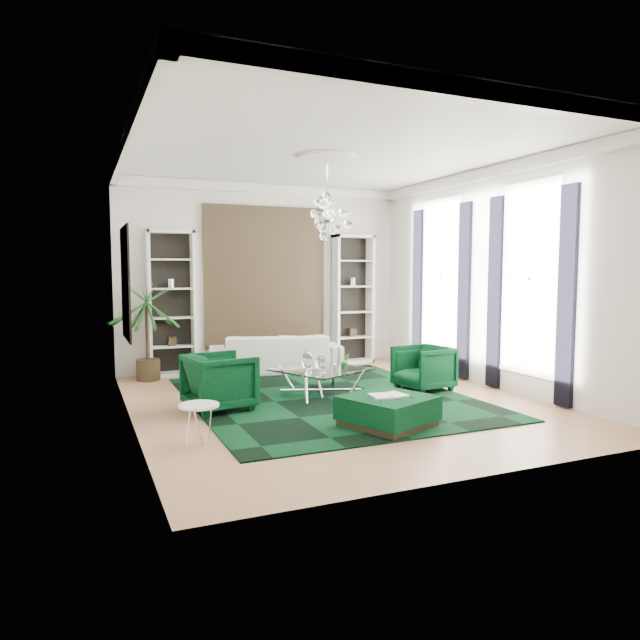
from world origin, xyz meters
name	(u,v)px	position (x,y,z in m)	size (l,w,h in m)	color
floor	(335,402)	(0.00, 0.00, -0.01)	(6.00, 7.00, 0.02)	tan
ceiling	(335,151)	(0.00, 0.00, 3.81)	(6.00, 7.00, 0.02)	white
wall_back	(265,277)	(0.00, 3.51, 1.90)	(6.00, 0.02, 3.80)	silver
wall_front	(488,284)	(0.00, -3.51, 1.90)	(6.00, 0.02, 3.80)	silver
wall_left	(127,281)	(-3.01, 0.00, 1.90)	(0.02, 7.00, 3.80)	silver
wall_right	(493,278)	(3.01, 0.00, 1.90)	(0.02, 7.00, 3.80)	silver
crown_molding	(335,159)	(0.00, 0.00, 3.70)	(6.00, 7.00, 0.18)	white
ceiling_medallion	(327,157)	(0.00, 0.30, 3.77)	(0.90, 0.90, 0.05)	white
tapestry	(266,277)	(0.00, 3.46, 1.90)	(2.50, 0.06, 2.80)	black
shelving_left	(171,303)	(-1.95, 3.31, 1.40)	(0.90, 0.38, 2.80)	white
shelving_right	(353,299)	(1.95, 3.31, 1.40)	(0.90, 0.38, 2.80)	white
painting	(127,283)	(-2.97, 0.60, 1.85)	(0.04, 1.30, 1.60)	black
window_near	(530,279)	(2.99, -0.90, 1.90)	(0.03, 1.10, 2.90)	white
curtain_near_a	(567,297)	(2.96, -1.68, 1.65)	(0.07, 0.30, 3.25)	black
curtain_near_b	(495,293)	(2.96, -0.12, 1.65)	(0.07, 0.30, 3.25)	black
window_far	(441,277)	(2.99, 1.50, 1.90)	(0.03, 1.10, 2.90)	white
curtain_far_a	(464,291)	(2.96, 0.72, 1.65)	(0.07, 0.30, 3.25)	black
curtain_far_b	(418,289)	(2.96, 2.28, 1.65)	(0.07, 0.30, 3.25)	black
rug	(327,397)	(0.00, 0.30, 0.01)	(4.20, 5.00, 0.02)	black
sofa	(275,353)	(0.00, 2.85, 0.38)	(2.60, 1.02, 0.76)	silver
armchair_left	(220,382)	(-1.75, 0.20, 0.42)	(0.89, 0.92, 0.83)	black
armchair_right	(423,368)	(1.75, 0.20, 0.38)	(0.81, 0.84, 0.76)	black
coffee_table	(321,382)	(0.00, 0.55, 0.22)	(1.27, 1.27, 0.44)	white
ottoman_side	(219,375)	(-1.35, 2.00, 0.18)	(0.79, 0.79, 0.35)	black
ottoman_front	(388,411)	(0.05, -1.55, 0.20)	(1.01, 1.01, 0.40)	black
book	(388,395)	(0.05, -1.55, 0.42)	(0.47, 0.31, 0.03)	white
side_table	(199,424)	(-2.35, -1.30, 0.23)	(0.47, 0.47, 0.46)	white
palm	(147,317)	(-2.45, 2.95, 1.18)	(1.48, 1.48, 2.36)	#206324
chandelier	(327,218)	(0.00, 0.30, 2.85)	(0.84, 0.84, 0.75)	white
table_plant	(345,362)	(0.32, 0.29, 0.57)	(0.15, 0.12, 0.27)	#206324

